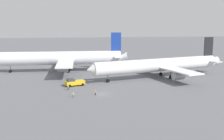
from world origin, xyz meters
TOP-DOWN VIEW (x-y plane):
  - ground_plane at (0.00, 0.00)m, footprint 600.00×600.00m
  - airliner_at_gate_left at (-13.07, 41.08)m, footprint 57.69×44.05m
  - airliner_being_pushed at (24.58, 21.78)m, footprint 56.63×38.71m
  - pushback_tug at (-7.95, 12.40)m, footprint 9.59×4.71m
  - ground_crew_ramp_agent_by_cones at (-1.98, -0.95)m, footprint 0.36×0.36m
  - ground_crew_wing_walker_right at (-9.96, 6.86)m, footprint 0.36×0.36m
  - ground_crew_marshaller_foreground at (-8.52, -2.54)m, footprint 0.50×0.36m

SIDE VIEW (x-z plane):
  - ground_plane at x=0.00m, z-range 0.00..0.00m
  - ground_crew_marshaller_foreground at x=-8.52m, z-range 0.03..1.62m
  - ground_crew_ramp_agent_by_cones at x=-1.98m, z-range 0.03..1.64m
  - ground_crew_wing_walker_right at x=-9.96m, z-range 0.04..1.74m
  - pushback_tug at x=-7.95m, z-range -0.22..2.71m
  - airliner_being_pushed at x=24.58m, z-range -2.62..12.48m
  - airliner_at_gate_left at x=-13.07m, z-range -2.57..14.15m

